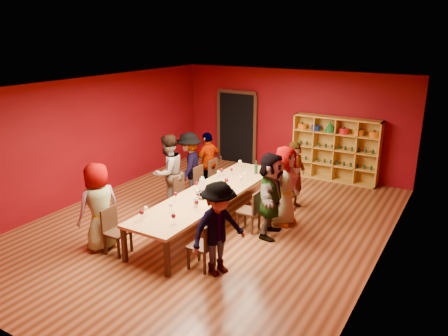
% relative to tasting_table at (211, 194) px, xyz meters
% --- Properties ---
extents(room_shell, '(7.10, 9.10, 3.04)m').
position_rel_tasting_table_xyz_m(room_shell, '(0.00, 0.00, 0.80)').
color(room_shell, '#562C16').
rests_on(room_shell, ground).
extents(tasting_table, '(1.10, 4.50, 0.75)m').
position_rel_tasting_table_xyz_m(tasting_table, '(0.00, 0.00, 0.00)').
color(tasting_table, '#B5864B').
rests_on(tasting_table, ground).
extents(doorway, '(1.40, 0.17, 2.30)m').
position_rel_tasting_table_xyz_m(doorway, '(-1.80, 4.43, 0.42)').
color(doorway, black).
rests_on(doorway, ground).
extents(shelving_unit, '(2.40, 0.40, 1.80)m').
position_rel_tasting_table_xyz_m(shelving_unit, '(1.40, 4.32, 0.28)').
color(shelving_unit, '#B58628').
rests_on(shelving_unit, ground).
extents(chair_person_left_0, '(0.42, 0.42, 0.89)m').
position_rel_tasting_table_xyz_m(chair_person_left_0, '(-0.91, -1.98, -0.20)').
color(chair_person_left_0, black).
rests_on(chair_person_left_0, ground).
extents(person_left_0, '(0.65, 0.93, 1.72)m').
position_rel_tasting_table_xyz_m(person_left_0, '(-1.26, -1.98, 0.16)').
color(person_left_0, '#D18C9B').
rests_on(person_left_0, ground).
extents(chair_person_left_2, '(0.42, 0.42, 0.89)m').
position_rel_tasting_table_xyz_m(chair_person_left_2, '(-0.91, 0.24, -0.20)').
color(chair_person_left_2, black).
rests_on(chair_person_left_2, ground).
extents(person_left_2, '(0.60, 0.94, 1.81)m').
position_rel_tasting_table_xyz_m(person_left_2, '(-1.31, 0.24, 0.20)').
color(person_left_2, '#6185C7').
rests_on(person_left_2, ground).
extents(chair_person_left_3, '(0.42, 0.42, 0.89)m').
position_rel_tasting_table_xyz_m(chair_person_left_3, '(-0.91, 1.04, -0.20)').
color(chair_person_left_3, black).
rests_on(chair_person_left_3, ground).
extents(person_left_3, '(0.79, 1.18, 1.70)m').
position_rel_tasting_table_xyz_m(person_left_3, '(-1.28, 1.04, 0.15)').
color(person_left_3, beige).
rests_on(person_left_3, ground).
extents(chair_person_left_4, '(0.42, 0.42, 0.89)m').
position_rel_tasting_table_xyz_m(chair_person_left_4, '(-0.91, 1.71, -0.20)').
color(chair_person_left_4, black).
rests_on(chair_person_left_4, ground).
extents(person_left_4, '(0.63, 1.00, 1.59)m').
position_rel_tasting_table_xyz_m(person_left_4, '(-1.15, 1.71, 0.09)').
color(person_left_4, '#131934').
rests_on(person_left_4, ground).
extents(chair_person_right_0, '(0.42, 0.42, 0.89)m').
position_rel_tasting_table_xyz_m(chair_person_right_0, '(0.91, -1.62, -0.20)').
color(chair_person_right_0, black).
rests_on(chair_person_right_0, ground).
extents(person_right_0, '(0.81, 1.18, 1.69)m').
position_rel_tasting_table_xyz_m(person_right_0, '(1.18, -1.62, 0.15)').
color(person_right_0, '#45464A').
rests_on(person_right_0, ground).
extents(chair_person_right_2, '(0.42, 0.42, 0.89)m').
position_rel_tasting_table_xyz_m(chair_person_right_2, '(0.91, 0.18, -0.20)').
color(chair_person_right_2, black).
rests_on(chair_person_right_2, ground).
extents(person_right_2, '(0.75, 1.70, 1.78)m').
position_rel_tasting_table_xyz_m(person_right_2, '(1.33, 0.18, 0.19)').
color(person_right_2, '#CF8B93').
rests_on(person_right_2, ground).
extents(chair_person_right_3, '(0.42, 0.42, 0.89)m').
position_rel_tasting_table_xyz_m(chair_person_right_3, '(0.91, 0.87, -0.20)').
color(chair_person_right_3, black).
rests_on(chair_person_right_3, ground).
extents(person_right_3, '(0.58, 0.91, 1.75)m').
position_rel_tasting_table_xyz_m(person_right_3, '(1.33, 0.87, 0.18)').
color(person_right_3, '#48484D').
rests_on(person_right_3, ground).
extents(chair_person_right_4, '(0.42, 0.42, 0.89)m').
position_rel_tasting_table_xyz_m(chair_person_right_4, '(0.91, 1.81, -0.20)').
color(chair_person_right_4, black).
rests_on(chair_person_right_4, ground).
extents(person_right_4, '(0.44, 0.60, 1.63)m').
position_rel_tasting_table_xyz_m(person_right_4, '(1.22, 1.81, 0.11)').
color(person_right_4, '#131A35').
rests_on(person_right_4, ground).
extents(wine_glass_0, '(0.09, 0.09, 0.22)m').
position_rel_tasting_table_xyz_m(wine_glass_0, '(0.14, 0.43, 0.21)').
color(wine_glass_0, silver).
rests_on(wine_glass_0, tasting_table).
extents(wine_glass_1, '(0.09, 0.09, 0.21)m').
position_rel_tasting_table_xyz_m(wine_glass_1, '(-0.33, 1.00, 0.21)').
color(wine_glass_1, silver).
rests_on(wine_glass_1, tasting_table).
extents(wine_glass_2, '(0.08, 0.08, 0.21)m').
position_rel_tasting_table_xyz_m(wine_glass_2, '(-0.30, -1.86, 0.20)').
color(wine_glass_2, silver).
rests_on(wine_glass_2, tasting_table).
extents(wine_glass_3, '(0.08, 0.08, 0.21)m').
position_rel_tasting_table_xyz_m(wine_glass_3, '(0.34, 0.71, 0.20)').
color(wine_glass_3, silver).
rests_on(wine_glass_3, tasting_table).
extents(wine_glass_4, '(0.08, 0.08, 0.21)m').
position_rel_tasting_table_xyz_m(wine_glass_4, '(-0.28, 1.82, 0.20)').
color(wine_glass_4, silver).
rests_on(wine_glass_4, tasting_table).
extents(wine_glass_5, '(0.09, 0.09, 0.22)m').
position_rel_tasting_table_xyz_m(wine_glass_5, '(-0.04, -0.46, 0.21)').
color(wine_glass_5, silver).
rests_on(wine_glass_5, tasting_table).
extents(wine_glass_6, '(0.08, 0.08, 0.20)m').
position_rel_tasting_table_xyz_m(wine_glass_6, '(-0.33, -0.04, 0.19)').
color(wine_glass_6, silver).
rests_on(wine_glass_6, tasting_table).
extents(wine_glass_7, '(0.07, 0.07, 0.18)m').
position_rel_tasting_table_xyz_m(wine_glass_7, '(0.33, 1.89, 0.18)').
color(wine_glass_7, silver).
rests_on(wine_glass_7, tasting_table).
extents(wine_glass_8, '(0.08, 0.08, 0.20)m').
position_rel_tasting_table_xyz_m(wine_glass_8, '(-0.38, -1.66, 0.19)').
color(wine_glass_8, silver).
rests_on(wine_glass_8, tasting_table).
extents(wine_glass_9, '(0.08, 0.08, 0.19)m').
position_rel_tasting_table_xyz_m(wine_glass_9, '(0.28, 1.67, 0.19)').
color(wine_glass_9, silver).
rests_on(wine_glass_9, tasting_table).
extents(wine_glass_10, '(0.07, 0.07, 0.18)m').
position_rel_tasting_table_xyz_m(wine_glass_10, '(0.27, 1.08, 0.18)').
color(wine_glass_10, silver).
rests_on(wine_glass_10, tasting_table).
extents(wine_glass_11, '(0.08, 0.08, 0.21)m').
position_rel_tasting_table_xyz_m(wine_glass_11, '(0.29, -1.70, 0.20)').
color(wine_glass_11, silver).
rests_on(wine_glass_11, tasting_table).
extents(wine_glass_12, '(0.08, 0.08, 0.21)m').
position_rel_tasting_table_xyz_m(wine_glass_12, '(0.29, -0.96, 0.20)').
color(wine_glass_12, silver).
rests_on(wine_glass_12, tasting_table).
extents(wine_glass_13, '(0.09, 0.09, 0.21)m').
position_rel_tasting_table_xyz_m(wine_glass_13, '(-0.33, -0.81, 0.20)').
color(wine_glass_13, silver).
rests_on(wine_glass_13, tasting_table).
extents(wine_glass_14, '(0.08, 0.08, 0.19)m').
position_rel_tasting_table_xyz_m(wine_glass_14, '(-0.34, 0.89, 0.19)').
color(wine_glass_14, silver).
rests_on(wine_glass_14, tasting_table).
extents(wine_glass_15, '(0.08, 0.08, 0.19)m').
position_rel_tasting_table_xyz_m(wine_glass_15, '(0.33, -0.00, 0.19)').
color(wine_glass_15, silver).
rests_on(wine_glass_15, tasting_table).
extents(wine_glass_16, '(0.09, 0.09, 0.22)m').
position_rel_tasting_table_xyz_m(wine_glass_16, '(-0.05, -1.32, 0.21)').
color(wine_glass_16, silver).
rests_on(wine_glass_16, tasting_table).
extents(wine_glass_17, '(0.07, 0.07, 0.18)m').
position_rel_tasting_table_xyz_m(wine_glass_17, '(-0.19, 1.24, 0.18)').
color(wine_glass_17, silver).
rests_on(wine_glass_17, tasting_table).
extents(wine_glass_18, '(0.08, 0.08, 0.20)m').
position_rel_tasting_table_xyz_m(wine_glass_18, '(-0.30, 0.07, 0.20)').
color(wine_glass_18, silver).
rests_on(wine_glass_18, tasting_table).
extents(spittoon_bowl, '(0.31, 0.31, 0.17)m').
position_rel_tasting_table_xyz_m(spittoon_bowl, '(0.03, -0.34, 0.12)').
color(spittoon_bowl, silver).
rests_on(spittoon_bowl, tasting_table).
extents(carafe_a, '(0.12, 0.12, 0.28)m').
position_rel_tasting_table_xyz_m(carafe_a, '(-0.27, 0.08, 0.18)').
color(carafe_a, silver).
rests_on(carafe_a, tasting_table).
extents(carafe_b, '(0.09, 0.09, 0.23)m').
position_rel_tasting_table_xyz_m(carafe_b, '(0.18, -0.84, 0.15)').
color(carafe_b, silver).
rests_on(carafe_b, tasting_table).
extents(wine_bottle, '(0.09, 0.09, 0.32)m').
position_rel_tasting_table_xyz_m(wine_bottle, '(0.26, 1.63, 0.17)').
color(wine_bottle, '#133617').
rests_on(wine_bottle, tasting_table).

